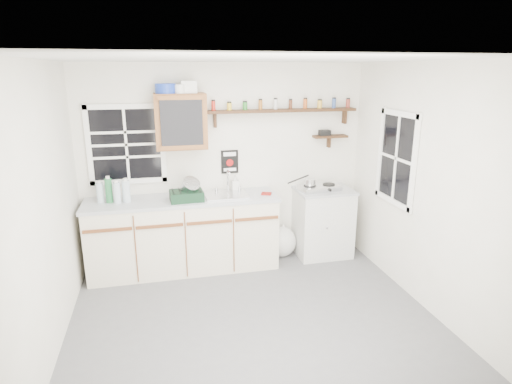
# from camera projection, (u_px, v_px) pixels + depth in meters

# --- Properties ---
(room) EXTENTS (3.64, 3.24, 2.54)m
(room) POSITION_uv_depth(u_px,v_px,m) (253.00, 200.00, 3.97)
(room) COLOR #565558
(room) RESTS_ON ground
(main_cabinet) EXTENTS (2.31, 0.63, 0.92)m
(main_cabinet) POSITION_uv_depth(u_px,v_px,m) (184.00, 234.00, 5.28)
(main_cabinet) COLOR beige
(main_cabinet) RESTS_ON floor
(right_cabinet) EXTENTS (0.73, 0.57, 0.91)m
(right_cabinet) POSITION_uv_depth(u_px,v_px,m) (323.00, 222.00, 5.70)
(right_cabinet) COLOR beige
(right_cabinet) RESTS_ON floor
(sink) EXTENTS (0.52, 0.44, 0.29)m
(sink) POSITION_uv_depth(u_px,v_px,m) (226.00, 194.00, 5.27)
(sink) COLOR silver
(sink) RESTS_ON main_cabinet
(upper_cabinet) EXTENTS (0.60, 0.32, 0.65)m
(upper_cabinet) POSITION_uv_depth(u_px,v_px,m) (181.00, 121.00, 5.04)
(upper_cabinet) COLOR brown
(upper_cabinet) RESTS_ON wall_back
(upper_cabinet_clutter) EXTENTS (0.47, 0.24, 0.14)m
(upper_cabinet_clutter) POSITION_uv_depth(u_px,v_px,m) (175.00, 88.00, 4.93)
(upper_cabinet_clutter) COLOR #1936A6
(upper_cabinet_clutter) RESTS_ON upper_cabinet
(spice_shelf) EXTENTS (1.91, 0.18, 0.34)m
(spice_shelf) POSITION_uv_depth(u_px,v_px,m) (283.00, 110.00, 5.36)
(spice_shelf) COLOR black
(spice_shelf) RESTS_ON wall_back
(secondary_shelf) EXTENTS (0.45, 0.16, 0.24)m
(secondary_shelf) POSITION_uv_depth(u_px,v_px,m) (328.00, 136.00, 5.60)
(secondary_shelf) COLOR black
(secondary_shelf) RESTS_ON wall_back
(warning_sign) EXTENTS (0.22, 0.02, 0.30)m
(warning_sign) POSITION_uv_depth(u_px,v_px,m) (230.00, 162.00, 5.46)
(warning_sign) COLOR black
(warning_sign) RESTS_ON wall_back
(window_back) EXTENTS (0.93, 0.03, 0.98)m
(window_back) POSITION_uv_depth(u_px,v_px,m) (126.00, 145.00, 5.11)
(window_back) COLOR black
(window_back) RESTS_ON wall_back
(window_right) EXTENTS (0.03, 0.78, 1.08)m
(window_right) POSITION_uv_depth(u_px,v_px,m) (397.00, 158.00, 4.82)
(window_right) COLOR black
(window_right) RESTS_ON wall_back
(water_bottles) EXTENTS (0.38, 0.15, 0.32)m
(water_bottles) POSITION_uv_depth(u_px,v_px,m) (114.00, 191.00, 4.96)
(water_bottles) COLOR silver
(water_bottles) RESTS_ON main_cabinet
(dish_rack) EXTENTS (0.40, 0.31, 0.29)m
(dish_rack) POSITION_uv_depth(u_px,v_px,m) (188.00, 193.00, 5.05)
(dish_rack) COLOR black
(dish_rack) RESTS_ON main_cabinet
(soap_bottle) EXTENTS (0.10, 0.10, 0.20)m
(soap_bottle) POSITION_uv_depth(u_px,v_px,m) (235.00, 183.00, 5.45)
(soap_bottle) COLOR white
(soap_bottle) RESTS_ON main_cabinet
(rag) EXTENTS (0.15, 0.14, 0.02)m
(rag) POSITION_uv_depth(u_px,v_px,m) (266.00, 194.00, 5.31)
(rag) COLOR maroon
(rag) RESTS_ON main_cabinet
(hotplate) EXTENTS (0.55, 0.34, 0.08)m
(hotplate) POSITION_uv_depth(u_px,v_px,m) (319.00, 187.00, 5.53)
(hotplate) COLOR silver
(hotplate) RESTS_ON right_cabinet
(saucepan) EXTENTS (0.33, 0.20, 0.15)m
(saucepan) POSITION_uv_depth(u_px,v_px,m) (309.00, 182.00, 5.48)
(saucepan) COLOR silver
(saucepan) RESTS_ON hotplate
(trash_bag) EXTENTS (0.41, 0.37, 0.47)m
(trash_bag) POSITION_uv_depth(u_px,v_px,m) (282.00, 241.00, 5.72)
(trash_bag) COLOR silver
(trash_bag) RESTS_ON floor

